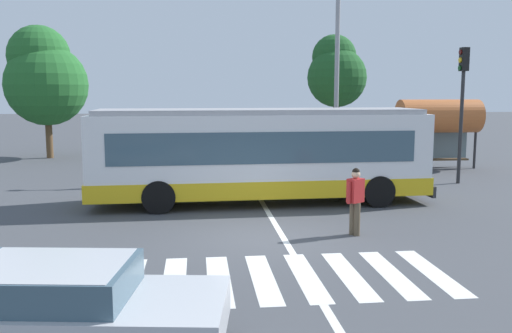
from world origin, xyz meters
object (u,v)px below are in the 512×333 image
parked_car_champagne (302,146)px  bus_stop_shelter (439,117)px  pedestrian_crossing_street (355,198)px  parked_car_white (195,148)px  foreground_sedan (56,306)px  traffic_light_far_corner (462,94)px  city_transit_bus (260,155)px  background_tree_left (44,76)px  background_tree_right (336,72)px  parked_car_silver (140,148)px  twin_arm_street_lamp (337,40)px  parked_car_red (248,147)px

parked_car_champagne → bus_stop_shelter: bearing=-33.8°
parked_car_champagne → pedestrian_crossing_street: bearing=-95.9°
parked_car_white → parked_car_champagne: (5.61, 0.55, 0.00)m
pedestrian_crossing_street → foreground_sedan: bearing=-134.6°
parked_car_champagne → traffic_light_far_corner: traffic_light_far_corner is taller
city_transit_bus → foreground_sedan: 11.01m
traffic_light_far_corner → bus_stop_shelter: traffic_light_far_corner is taller
bus_stop_shelter → city_transit_bus: bearing=-142.8°
background_tree_left → city_transit_bus: bearing=-52.9°
background_tree_right → pedestrian_crossing_street: bearing=-102.7°
parked_car_silver → twin_arm_street_lamp: twin_arm_street_lamp is taller
foreground_sedan → parked_car_red: 21.29m
parked_car_champagne → bus_stop_shelter: size_ratio=1.20×
parked_car_silver → background_tree_right: (10.76, 2.61, 3.96)m
twin_arm_street_lamp → background_tree_right: bearing=75.8°
bus_stop_shelter → parked_car_white: bearing=163.8°
pedestrian_crossing_street → foreground_sedan: 8.34m
pedestrian_crossing_street → parked_car_silver: bearing=114.4°
parked_car_red → twin_arm_street_lamp: size_ratio=0.48×
parked_car_silver → background_tree_right: 11.76m
parked_car_champagne → background_tree_right: 5.25m
parked_car_champagne → traffic_light_far_corner: size_ratio=0.87×
traffic_light_far_corner → bus_stop_shelter: 4.24m
city_transit_bus → bus_stop_shelter: size_ratio=2.87×
foreground_sedan → bus_stop_shelter: 21.71m
city_transit_bus → pedestrian_crossing_street: size_ratio=6.37×
foreground_sedan → bus_stop_shelter: size_ratio=1.23×
bus_stop_shelter → parked_car_red: bearing=157.4°
parked_car_red → traffic_light_far_corner: (7.68, -7.58, 2.75)m
parked_car_silver → parked_car_white: same height
bus_stop_shelter → background_tree_right: background_tree_right is taller
traffic_light_far_corner → twin_arm_street_lamp: (-4.19, 3.17, 2.30)m
pedestrian_crossing_street → background_tree_right: bearing=77.3°
parked_car_silver → city_transit_bus: bearing=-65.4°
bus_stop_shelter → background_tree_right: size_ratio=0.56×
parked_car_silver → bus_stop_shelter: bus_stop_shelter is taller
city_transit_bus → traffic_light_far_corner: (8.28, 2.97, 1.93)m
city_transit_bus → background_tree_left: (-10.14, 13.43, 2.83)m
parked_car_white → traffic_light_far_corner: (10.42, -7.27, 2.75)m
parked_car_white → twin_arm_street_lamp: (6.23, -4.10, 5.05)m
traffic_light_far_corner → parked_car_white: bearing=145.1°
bus_stop_shelter → foreground_sedan: bearing=-127.3°
foreground_sedan → background_tree_right: background_tree_right is taller
background_tree_left → parked_car_red: bearing=-15.0°
pedestrian_crossing_street → parked_car_white: pedestrian_crossing_street is taller
twin_arm_street_lamp → background_tree_left: twin_arm_street_lamp is taller
parked_car_champagne → parked_car_red: bearing=-175.1°
traffic_light_far_corner → background_tree_left: background_tree_left is taller
parked_car_white → parked_car_champagne: same height
city_transit_bus → parked_car_red: bearing=86.8°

